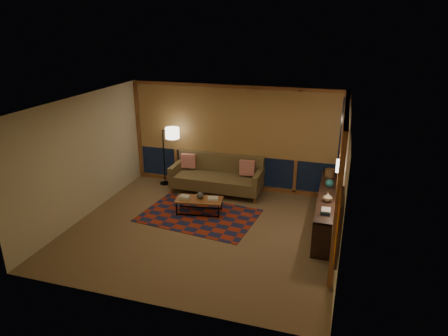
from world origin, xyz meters
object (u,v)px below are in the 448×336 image
(floor_lamp, at_px, (164,155))
(bookshelf, at_px, (327,208))
(sofa, at_px, (217,175))
(coffee_table, at_px, (199,206))

(floor_lamp, relative_size, bookshelf, 0.56)
(sofa, distance_m, floor_lamp, 1.58)
(bookshelf, bearing_deg, floor_lamp, 165.65)
(floor_lamp, bearing_deg, coffee_table, -19.58)
(sofa, distance_m, coffee_table, 1.28)
(coffee_table, height_order, bookshelf, bookshelf)
(bookshelf, bearing_deg, sofa, 161.44)
(coffee_table, xyz_separation_m, floor_lamp, (-1.51, 1.41, 0.64))
(sofa, height_order, coffee_table, sofa)
(sofa, relative_size, floor_lamp, 1.40)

